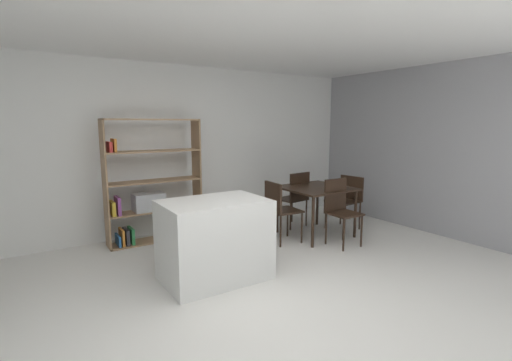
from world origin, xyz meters
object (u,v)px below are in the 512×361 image
object	(u,v)px
dining_chair_far	(296,194)
dining_chair_near	(340,206)
kitchen_island	(215,240)
dining_chair_island_side	(279,206)
open_bookshelf	(148,191)
dining_table	(316,192)
dining_chair_window_side	(347,197)

from	to	relation	value
dining_chair_far	dining_chair_near	world-z (taller)	dining_chair_near
kitchen_island	dining_chair_near	bearing A→B (deg)	2.75
kitchen_island	dining_chair_island_side	world-z (taller)	dining_chair_island_side
dining_chair_near	dining_chair_island_side	bearing A→B (deg)	144.87
open_bookshelf	dining_chair_island_side	distance (m)	1.95
dining_table	dining_chair_near	bearing A→B (deg)	-89.80
dining_chair_near	dining_chair_window_side	bearing A→B (deg)	37.62
open_bookshelf	dining_table	size ratio (longest dim) A/B	1.85
open_bookshelf	dining_chair_island_side	world-z (taller)	open_bookshelf
open_bookshelf	dining_chair_far	world-z (taller)	open_bookshelf
dining_chair_window_side	dining_chair_far	distance (m)	0.86
kitchen_island	dining_chair_far	world-z (taller)	dining_chair_far
open_bookshelf	dining_chair_near	world-z (taller)	open_bookshelf
open_bookshelf	dining_chair_island_side	xyz separation A→B (m)	(1.60, -1.09, -0.22)
dining_chair_far	dining_chair_near	bearing A→B (deg)	82.86
open_bookshelf	dining_table	world-z (taller)	open_bookshelf
open_bookshelf	dining_chair_far	xyz separation A→B (m)	(2.32, -0.58, -0.21)
dining_chair_window_side	dining_chair_island_side	bearing A→B (deg)	-95.62
dining_chair_window_side	dining_chair_island_side	xyz separation A→B (m)	(-1.42, -0.00, 0.01)
dining_chair_window_side	dining_chair_island_side	distance (m)	1.42
dining_chair_island_side	dining_chair_window_side	bearing A→B (deg)	-86.11
kitchen_island	dining_chair_window_side	distance (m)	2.85
kitchen_island	dining_chair_window_side	bearing A→B (deg)	12.64
open_bookshelf	dining_chair_near	bearing A→B (deg)	-34.91
kitchen_island	dining_chair_window_side	size ratio (longest dim) A/B	1.31
kitchen_island	dining_table	size ratio (longest dim) A/B	1.17
dining_chair_window_side	dining_chair_near	world-z (taller)	dining_chair_near
open_bookshelf	dining_chair_window_side	world-z (taller)	open_bookshelf
dining_chair_near	dining_chair_island_side	xyz separation A→B (m)	(-0.71, 0.52, -0.02)
dining_chair_window_side	dining_chair_near	distance (m)	0.88
dining_table	dining_chair_island_side	size ratio (longest dim) A/B	1.08
dining_chair_window_side	dining_chair_far	bearing A→B (deg)	-131.74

